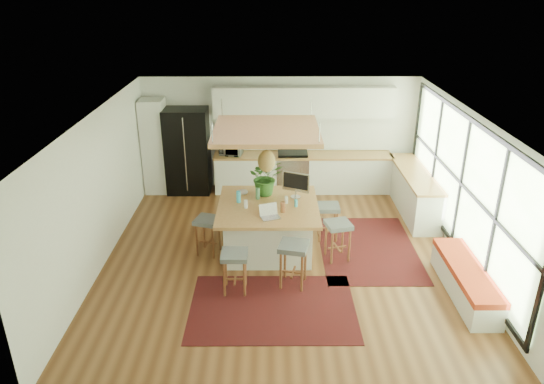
{
  "coord_description": "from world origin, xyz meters",
  "views": [
    {
      "loc": [
        -0.23,
        -8.12,
        4.8
      ],
      "look_at": [
        -0.2,
        0.5,
        1.1
      ],
      "focal_mm": 33.12,
      "sensor_mm": 36.0,
      "label": 1
    }
  ],
  "objects_px": {
    "stool_right_back": "(328,222)",
    "fridge": "(188,154)",
    "stool_near_right": "(293,266)",
    "microwave": "(231,148)",
    "stool_near_left": "(235,272)",
    "island_plant": "(266,181)",
    "laptop": "(270,212)",
    "stool_left_side": "(208,236)",
    "monitor": "(296,185)",
    "stool_right_front": "(337,241)",
    "island": "(268,227)"
  },
  "relations": [
    {
      "from": "stool_right_back",
      "to": "stool_left_side",
      "type": "height_order",
      "value": "stool_left_side"
    },
    {
      "from": "stool_left_side",
      "to": "laptop",
      "type": "height_order",
      "value": "laptop"
    },
    {
      "from": "monitor",
      "to": "microwave",
      "type": "relative_size",
      "value": 1.06
    },
    {
      "from": "stool_near_left",
      "to": "microwave",
      "type": "height_order",
      "value": "microwave"
    },
    {
      "from": "stool_near_left",
      "to": "microwave",
      "type": "xyz_separation_m",
      "value": [
        -0.34,
        4.26,
        0.75
      ]
    },
    {
      "from": "monitor",
      "to": "stool_right_front",
      "type": "bearing_deg",
      "value": -17.81
    },
    {
      "from": "stool_left_side",
      "to": "island_plant",
      "type": "bearing_deg",
      "value": 31.07
    },
    {
      "from": "stool_near_left",
      "to": "stool_right_back",
      "type": "xyz_separation_m",
      "value": [
        1.71,
        1.83,
        0.0
      ]
    },
    {
      "from": "stool_left_side",
      "to": "microwave",
      "type": "height_order",
      "value": "microwave"
    },
    {
      "from": "stool_right_front",
      "to": "microwave",
      "type": "bearing_deg",
      "value": 123.84
    },
    {
      "from": "stool_right_back",
      "to": "stool_near_right",
      "type": "bearing_deg",
      "value": -114.42
    },
    {
      "from": "stool_near_left",
      "to": "stool_right_front",
      "type": "relative_size",
      "value": 0.98
    },
    {
      "from": "stool_right_front",
      "to": "monitor",
      "type": "height_order",
      "value": "monitor"
    },
    {
      "from": "stool_right_front",
      "to": "monitor",
      "type": "relative_size",
      "value": 1.34
    },
    {
      "from": "monitor",
      "to": "island_plant",
      "type": "xyz_separation_m",
      "value": [
        -0.57,
        0.16,
        0.02
      ]
    },
    {
      "from": "stool_right_front",
      "to": "stool_right_back",
      "type": "distance_m",
      "value": 0.79
    },
    {
      "from": "microwave",
      "to": "fridge",
      "type": "bearing_deg",
      "value": -171.98
    },
    {
      "from": "island",
      "to": "laptop",
      "type": "height_order",
      "value": "laptop"
    },
    {
      "from": "stool_right_back",
      "to": "fridge",
      "type": "bearing_deg",
      "value": 141.35
    },
    {
      "from": "stool_right_front",
      "to": "island_plant",
      "type": "bearing_deg",
      "value": 146.95
    },
    {
      "from": "stool_near_right",
      "to": "stool_right_back",
      "type": "distance_m",
      "value": 1.81
    },
    {
      "from": "stool_right_front",
      "to": "stool_left_side",
      "type": "height_order",
      "value": "stool_right_front"
    },
    {
      "from": "stool_near_right",
      "to": "stool_right_back",
      "type": "xyz_separation_m",
      "value": [
        0.75,
        1.65,
        0.0
      ]
    },
    {
      "from": "stool_near_left",
      "to": "island_plant",
      "type": "height_order",
      "value": "island_plant"
    },
    {
      "from": "stool_right_front",
      "to": "laptop",
      "type": "bearing_deg",
      "value": -170.7
    },
    {
      "from": "island_plant",
      "to": "laptop",
      "type": "bearing_deg",
      "value": -85.23
    },
    {
      "from": "stool_near_right",
      "to": "stool_left_side",
      "type": "xyz_separation_m",
      "value": [
        -1.54,
        1.07,
        0.0
      ]
    },
    {
      "from": "laptop",
      "to": "stool_left_side",
      "type": "bearing_deg",
      "value": 140.71
    },
    {
      "from": "monitor",
      "to": "microwave",
      "type": "height_order",
      "value": "monitor"
    },
    {
      "from": "stool_near_left",
      "to": "stool_near_right",
      "type": "xyz_separation_m",
      "value": [
        0.96,
        0.18,
        0.0
      ]
    },
    {
      "from": "stool_near_right",
      "to": "stool_left_side",
      "type": "relative_size",
      "value": 1.08
    },
    {
      "from": "stool_near_left",
      "to": "stool_right_back",
      "type": "relative_size",
      "value": 1.0
    },
    {
      "from": "stool_left_side",
      "to": "stool_near_left",
      "type": "bearing_deg",
      "value": -65.25
    },
    {
      "from": "stool_right_back",
      "to": "island_plant",
      "type": "relative_size",
      "value": 1.01
    },
    {
      "from": "stool_near_right",
      "to": "stool_right_front",
      "type": "distance_m",
      "value": 1.21
    },
    {
      "from": "stool_near_left",
      "to": "laptop",
      "type": "bearing_deg",
      "value": 55.33
    },
    {
      "from": "stool_near_left",
      "to": "island_plant",
      "type": "distance_m",
      "value": 2.14
    },
    {
      "from": "laptop",
      "to": "island_plant",
      "type": "distance_m",
      "value": 1.07
    },
    {
      "from": "stool_right_front",
      "to": "monitor",
      "type": "distance_m",
      "value": 1.32
    },
    {
      "from": "laptop",
      "to": "island",
      "type": "bearing_deg",
      "value": 74.67
    },
    {
      "from": "stool_near_right",
      "to": "stool_left_side",
      "type": "bearing_deg",
      "value": 145.15
    },
    {
      "from": "stool_left_side",
      "to": "monitor",
      "type": "bearing_deg",
      "value": 16.46
    },
    {
      "from": "stool_near_right",
      "to": "laptop",
      "type": "distance_m",
      "value": 1.03
    },
    {
      "from": "stool_right_back",
      "to": "stool_right_front",
      "type": "bearing_deg",
      "value": -82.95
    },
    {
      "from": "island",
      "to": "monitor",
      "type": "relative_size",
      "value": 3.36
    },
    {
      "from": "fridge",
      "to": "microwave",
      "type": "bearing_deg",
      "value": -1.9
    },
    {
      "from": "laptop",
      "to": "monitor",
      "type": "bearing_deg",
      "value": 41.99
    },
    {
      "from": "island",
      "to": "stool_right_front",
      "type": "height_order",
      "value": "island"
    },
    {
      "from": "fridge",
      "to": "monitor",
      "type": "distance_m",
      "value": 3.54
    },
    {
      "from": "microwave",
      "to": "stool_near_left",
      "type": "bearing_deg",
      "value": -75.04
    }
  ]
}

